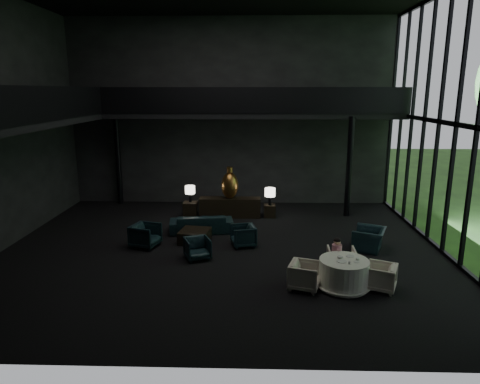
{
  "coord_description": "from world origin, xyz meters",
  "views": [
    {
      "loc": [
        0.95,
        -12.87,
        4.97
      ],
      "look_at": [
        0.56,
        0.5,
        1.79
      ],
      "focal_mm": 32.0,
      "sensor_mm": 36.0,
      "label": 1
    }
  ],
  "objects_px": {
    "window_armchair": "(369,236)",
    "side_table_left": "(190,209)",
    "table_lamp_right": "(270,193)",
    "dining_chair_east": "(381,276)",
    "dining_chair_west": "(305,274)",
    "lounge_armchair_south": "(197,248)",
    "lounge_armchair_east": "(243,235)",
    "dining_table": "(343,275)",
    "table_lamp_left": "(190,190)",
    "dining_chair_north": "(341,259)",
    "coffee_table": "(195,236)",
    "lounge_armchair_west": "(145,233)",
    "sofa": "(201,219)",
    "console": "(230,207)",
    "child": "(337,248)",
    "bronze_urn": "(230,185)",
    "side_table_right": "(270,211)"
  },
  "relations": [
    {
      "from": "lounge_armchair_south",
      "to": "child",
      "type": "relative_size",
      "value": 1.17
    },
    {
      "from": "sofa",
      "to": "dining_table",
      "type": "xyz_separation_m",
      "value": [
        4.19,
        -4.32,
        -0.15
      ]
    },
    {
      "from": "dining_chair_west",
      "to": "child",
      "type": "relative_size",
      "value": 1.3
    },
    {
      "from": "side_table_left",
      "to": "side_table_right",
      "type": "height_order",
      "value": "side_table_left"
    },
    {
      "from": "table_lamp_left",
      "to": "table_lamp_right",
      "type": "xyz_separation_m",
      "value": [
        3.2,
        -0.06,
        -0.07
      ]
    },
    {
      "from": "dining_chair_west",
      "to": "dining_chair_north",
      "type": "bearing_deg",
      "value": -29.86
    },
    {
      "from": "sofa",
      "to": "lounge_armchair_east",
      "type": "height_order",
      "value": "sofa"
    },
    {
      "from": "dining_chair_north",
      "to": "table_lamp_right",
      "type": "bearing_deg",
      "value": -67.65
    },
    {
      "from": "window_armchair",
      "to": "side_table_left",
      "type": "bearing_deg",
      "value": -96.04
    },
    {
      "from": "bronze_urn",
      "to": "child",
      "type": "relative_size",
      "value": 2.16
    },
    {
      "from": "lounge_armchair_east",
      "to": "lounge_armchair_west",
      "type": "bearing_deg",
      "value": -100.54
    },
    {
      "from": "bronze_urn",
      "to": "dining_chair_north",
      "type": "bearing_deg",
      "value": -57.28
    },
    {
      "from": "table_lamp_left",
      "to": "dining_chair_west",
      "type": "distance_m",
      "value": 7.5
    },
    {
      "from": "lounge_armchair_west",
      "to": "dining_chair_east",
      "type": "height_order",
      "value": "lounge_armchair_west"
    },
    {
      "from": "side_table_right",
      "to": "window_armchair",
      "type": "distance_m",
      "value": 4.66
    },
    {
      "from": "side_table_left",
      "to": "table_lamp_right",
      "type": "bearing_deg",
      "value": -0.44
    },
    {
      "from": "side_table_left",
      "to": "sofa",
      "type": "bearing_deg",
      "value": -70.85
    },
    {
      "from": "lounge_armchair_south",
      "to": "coffee_table",
      "type": "xyz_separation_m",
      "value": [
        -0.28,
        1.47,
        -0.13
      ]
    },
    {
      "from": "lounge_armchair_east",
      "to": "dining_table",
      "type": "xyz_separation_m",
      "value": [
        2.66,
        -2.95,
        -0.05
      ]
    },
    {
      "from": "side_table_right",
      "to": "dining_table",
      "type": "height_order",
      "value": "dining_table"
    },
    {
      "from": "window_armchair",
      "to": "dining_table",
      "type": "distance_m",
      "value": 3.07
    },
    {
      "from": "side_table_left",
      "to": "lounge_armchair_south",
      "type": "relative_size",
      "value": 0.87
    },
    {
      "from": "dining_chair_east",
      "to": "lounge_armchair_east",
      "type": "bearing_deg",
      "value": -106.35
    },
    {
      "from": "table_lamp_left",
      "to": "lounge_armchair_east",
      "type": "xyz_separation_m",
      "value": [
        2.2,
        -3.34,
        -0.69
      ]
    },
    {
      "from": "dining_chair_east",
      "to": "dining_chair_west",
      "type": "bearing_deg",
      "value": -65.91
    },
    {
      "from": "console",
      "to": "lounge_armchair_west",
      "type": "height_order",
      "value": "lounge_armchair_west"
    },
    {
      "from": "window_armchair",
      "to": "dining_chair_east",
      "type": "height_order",
      "value": "window_armchair"
    },
    {
      "from": "table_lamp_right",
      "to": "side_table_left",
      "type": "bearing_deg",
      "value": 179.56
    },
    {
      "from": "coffee_table",
      "to": "dining_chair_north",
      "type": "xyz_separation_m",
      "value": [
        4.43,
        -2.33,
        0.17
      ]
    },
    {
      "from": "bronze_urn",
      "to": "dining_chair_east",
      "type": "distance_m",
      "value": 7.64
    },
    {
      "from": "console",
      "to": "sofa",
      "type": "relative_size",
      "value": 1.01
    },
    {
      "from": "dining_chair_west",
      "to": "dining_table",
      "type": "bearing_deg",
      "value": -66.71
    },
    {
      "from": "side_table_left",
      "to": "dining_chair_west",
      "type": "distance_m",
      "value": 7.43
    },
    {
      "from": "sofa",
      "to": "coffee_table",
      "type": "distance_m",
      "value": 1.08
    },
    {
      "from": "bronze_urn",
      "to": "lounge_armchair_west",
      "type": "height_order",
      "value": "bronze_urn"
    },
    {
      "from": "side_table_right",
      "to": "table_lamp_right",
      "type": "bearing_deg",
      "value": -90.0
    },
    {
      "from": "lounge_armchair_east",
      "to": "dining_chair_north",
      "type": "relative_size",
      "value": 0.99
    },
    {
      "from": "console",
      "to": "dining_table",
      "type": "bearing_deg",
      "value": -62.49
    },
    {
      "from": "side_table_right",
      "to": "lounge_armchair_south",
      "type": "distance_m",
      "value": 5.07
    },
    {
      "from": "dining_chair_north",
      "to": "dining_chair_east",
      "type": "distance_m",
      "value": 1.31
    },
    {
      "from": "lounge_armchair_south",
      "to": "dining_table",
      "type": "xyz_separation_m",
      "value": [
        4.01,
        -1.8,
        -0.01
      ]
    },
    {
      "from": "bronze_urn",
      "to": "lounge_armchair_east",
      "type": "xyz_separation_m",
      "value": [
        0.6,
        -3.27,
        -0.94
      ]
    },
    {
      "from": "lounge_armchair_west",
      "to": "console",
      "type": "bearing_deg",
      "value": -19.94
    },
    {
      "from": "table_lamp_left",
      "to": "lounge_armchair_west",
      "type": "distance_m",
      "value": 3.69
    },
    {
      "from": "table_lamp_left",
      "to": "dining_chair_north",
      "type": "bearing_deg",
      "value": -46.96
    },
    {
      "from": "lounge_armchair_south",
      "to": "dining_chair_east",
      "type": "relative_size",
      "value": 0.96
    },
    {
      "from": "table_lamp_left",
      "to": "child",
      "type": "relative_size",
      "value": 1.13
    },
    {
      "from": "console",
      "to": "dining_chair_east",
      "type": "distance_m",
      "value": 7.62
    },
    {
      "from": "console",
      "to": "lounge_armchair_east",
      "type": "distance_m",
      "value": 3.37
    },
    {
      "from": "child",
      "to": "dining_chair_north",
      "type": "bearing_deg",
      "value": -156.64
    }
  ]
}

